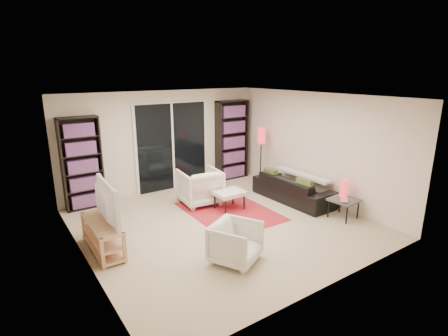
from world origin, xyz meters
The scene contains 20 objects.
floor centered at (0.00, 0.00, 0.00)m, with size 5.00×5.00×0.00m, color #C1AF94.
wall_back centered at (0.00, 2.50, 1.20)m, with size 5.00×0.02×2.40m, color beige.
wall_front centered at (0.00, -2.50, 1.20)m, with size 5.00×0.02×2.40m, color beige.
wall_left centered at (-2.50, 0.00, 1.20)m, with size 0.02×5.00×2.40m, color beige.
wall_right centered at (2.50, 0.00, 1.20)m, with size 0.02×5.00×2.40m, color beige.
ceiling centered at (0.00, 0.00, 2.40)m, with size 5.00×5.00×0.02m, color white.
sliding_door centered at (0.20, 2.46, 1.05)m, with size 1.92×0.08×2.16m.
bookshelf_left centered at (-1.95, 2.33, 0.98)m, with size 0.80×0.30×1.95m.
bookshelf_right centered at (1.90, 2.33, 1.05)m, with size 0.90×0.30×2.10m.
tv_stand centered at (-2.19, 0.21, 0.26)m, with size 0.39×1.22×0.50m.
tv centered at (-2.17, 0.21, 0.83)m, with size 1.14×0.15×0.66m, color black.
rug centered at (0.45, 0.41, 0.01)m, with size 1.55×2.10×0.01m, color #AD202A.
sofa centered at (2.03, 0.13, 0.29)m, with size 1.95×0.76×0.57m, color black.
armchair_back centered at (0.19, 1.16, 0.39)m, with size 0.83×0.85×0.78m, color silver.
armchair_front centered at (-0.61, -1.27, 0.31)m, with size 0.67×0.69×0.63m, color silver.
ottoman centered at (0.53, 0.51, 0.35)m, with size 0.61×0.50×0.40m.
side_table centered at (2.14, -1.14, 0.36)m, with size 0.55×0.55×0.40m.
laptop centered at (2.10, -1.23, 0.41)m, with size 0.35×0.23×0.03m, color silver.
table_lamp centered at (2.24, -1.04, 0.58)m, with size 0.16×0.16×0.36m, color #F03136.
floor_lamp centered at (2.17, 1.45, 1.14)m, with size 0.22×0.22×1.48m.
Camera 1 is at (-3.47, -5.14, 2.84)m, focal length 28.00 mm.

